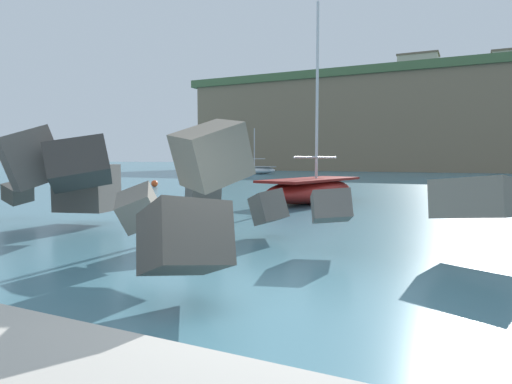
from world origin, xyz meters
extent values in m
plane|color=#42707F|center=(0.00, 0.00, 0.00)|extent=(400.00, 400.00, 0.00)
cube|color=#4C4944|center=(-0.65, -0.35, 0.85)|extent=(1.44, 1.45, 1.18)
cube|color=#605B56|center=(-7.35, 2.64, 1.85)|extent=(1.70, 1.82, 1.67)
cube|color=#4C4944|center=(-10.01, 4.19, 0.81)|extent=(0.82, 0.82, 0.80)
cube|color=#3D3A38|center=(-6.15, 3.04, 1.71)|extent=(2.02, 1.92, 1.50)
cube|color=gray|center=(-1.89, 2.32, 1.93)|extent=(1.49, 1.75, 1.44)
cube|color=#605B56|center=(-7.23, 4.31, 1.03)|extent=(1.70, 1.44, 1.32)
cube|color=slate|center=(2.57, 4.26, 1.12)|extent=(1.55, 1.39, 0.92)
cube|color=#605B56|center=(-2.92, 3.61, 1.07)|extent=(1.04, 0.99, 0.83)
cube|color=#605B56|center=(0.05, 3.67, 0.91)|extent=(1.01, 1.01, 0.78)
cube|color=#605B56|center=(-1.75, 4.61, 0.71)|extent=(1.15, 1.00, 0.95)
cube|color=slate|center=(-3.07, 1.62, 0.93)|extent=(1.00, 1.13, 1.01)
ellipsoid|color=maroon|center=(-3.56, 12.93, 0.50)|extent=(3.13, 6.31, 1.01)
cube|color=maroon|center=(-3.56, 12.93, 0.97)|extent=(2.88, 5.80, 0.10)
cylinder|color=silver|center=(-3.47, 13.37, 4.68)|extent=(0.12, 0.12, 7.35)
cylinder|color=silver|center=(-3.47, 13.37, 1.91)|extent=(0.75, 3.57, 0.08)
ellipsoid|color=white|center=(-20.79, 43.31, 0.46)|extent=(4.65, 2.03, 0.93)
cube|color=#ACACAC|center=(-20.79, 43.31, 0.89)|extent=(4.27, 1.87, 0.10)
cylinder|color=silver|center=(-21.14, 43.30, 3.19)|extent=(0.12, 0.12, 4.52)
cylinder|color=silver|center=(-21.14, 43.30, 1.83)|extent=(2.78, 0.11, 0.08)
sphere|color=#E54C1E|center=(-16.22, 18.48, 0.22)|extent=(0.44, 0.44, 0.44)
cube|color=#B2ADA3|center=(-6.64, 77.14, 17.08)|extent=(6.34, 4.32, 4.24)
cube|color=#66564C|center=(-6.64, 77.14, 19.35)|extent=(6.65, 4.54, 0.30)
camera|label=1|loc=(2.59, -4.95, 1.85)|focal=31.51mm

